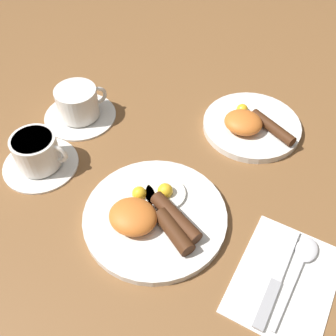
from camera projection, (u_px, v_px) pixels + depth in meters
The scene contains 8 objects.
ground_plane at pixel (155, 219), 0.70m from camera, with size 3.00×3.00×0.00m, color brown.
breakfast_plate_near at pixel (153, 216), 0.69m from camera, with size 0.25×0.25×0.05m.
breakfast_plate_far at pixel (250, 124), 0.84m from camera, with size 0.21×0.21×0.05m.
teacup_near at pixel (38, 154), 0.76m from camera, with size 0.15×0.15×0.07m.
teacup_far at pixel (78, 106), 0.85m from camera, with size 0.16×0.16×0.07m.
napkin at pixel (285, 280), 0.62m from camera, with size 0.15×0.20×0.01m, color white.
knife at pixel (276, 282), 0.62m from camera, with size 0.04×0.19×0.01m.
spoon at pixel (303, 258), 0.64m from camera, with size 0.05×0.18×0.01m.
Camera 1 is at (0.17, -0.35, 0.59)m, focal length 42.00 mm.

